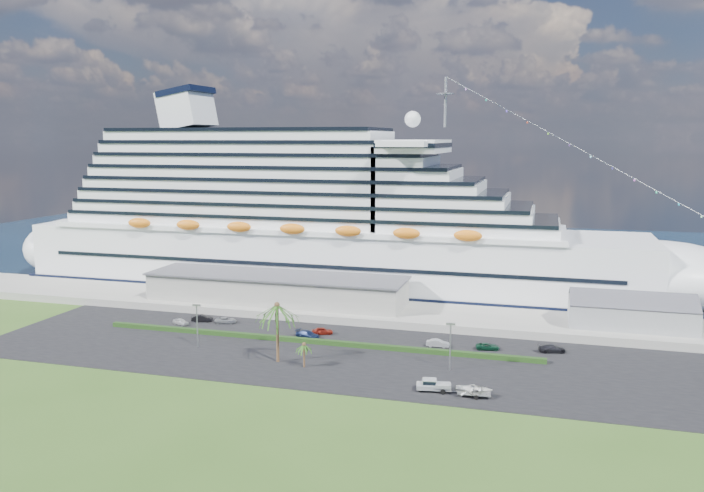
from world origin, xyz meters
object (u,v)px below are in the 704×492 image
(parked_car_3, at_px, (308,334))
(boat_trailer, at_px, (474,390))
(pickup_truck, at_px, (433,385))
(cruise_ship, at_px, (323,226))

(parked_car_3, distance_m, boat_trailer, 41.74)
(boat_trailer, bearing_deg, parked_car_3, 147.34)
(parked_car_3, distance_m, pickup_truck, 36.03)
(cruise_ship, relative_size, boat_trailer, 29.79)
(cruise_ship, distance_m, parked_car_3, 49.07)
(parked_car_3, xyz_separation_m, pickup_truck, (28.68, -21.81, 0.30))
(cruise_ship, distance_m, boat_trailer, 83.57)
(cruise_ship, relative_size, pickup_truck, 33.55)
(pickup_truck, height_order, boat_trailer, pickup_truck)
(cruise_ship, height_order, boat_trailer, cruise_ship)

